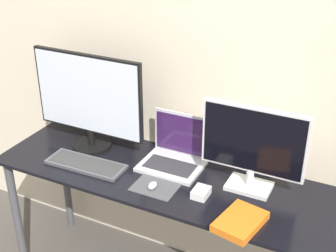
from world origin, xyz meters
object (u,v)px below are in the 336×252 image
monitor_right (253,146)px  book (240,222)px  keyboard (86,164)px  mouse (152,185)px  monitor_left (88,100)px  power_brick (201,193)px  laptop (176,152)px

monitor_right → book: 0.35m
book → keyboard: bearing=173.2°
mouse → monitor_left: bearing=156.5°
mouse → power_brick: 0.23m
laptop → mouse: laptop is taller
mouse → book: bearing=-8.7°
keyboard → laptop: bearing=29.8°
book → laptop: bearing=144.2°
monitor_left → laptop: bearing=5.7°
power_brick → book: bearing=-27.3°
laptop → monitor_left: bearing=-174.3°
power_brick → keyboard: bearing=-178.5°
power_brick → monitor_right: bearing=42.7°
keyboard → mouse: 0.40m
laptop → monitor_right: bearing=-6.7°
keyboard → power_brick: bearing=1.5°
monitor_left → power_brick: monitor_left is taller
monitor_left → monitor_right: (0.90, 0.00, -0.05)m
monitor_right → power_brick: monitor_right is taller
mouse → monitor_right: bearing=27.7°
mouse → book: (0.46, -0.07, -0.00)m
laptop → keyboard: (-0.40, -0.23, -0.05)m
mouse → power_brick: size_ratio=0.64×
monitor_left → mouse: monitor_left is taller
monitor_right → mouse: 0.50m
monitor_left → mouse: bearing=-23.5°
monitor_right → book: size_ratio=1.90×
monitor_left → power_brick: bearing=-13.0°
monitor_left → mouse: (0.49, -0.21, -0.26)m
monitor_left → keyboard: bearing=-64.6°
monitor_left → monitor_right: size_ratio=1.31×
laptop → book: bearing=-35.8°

